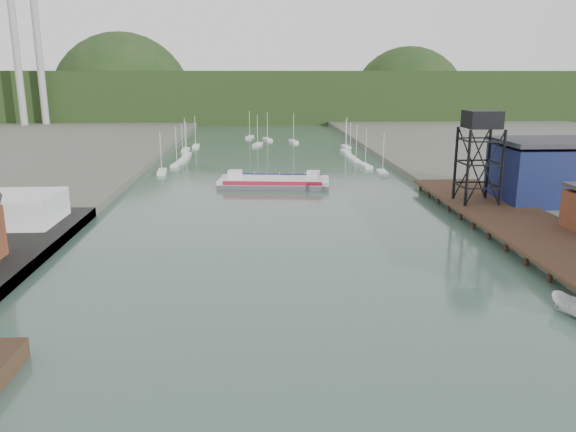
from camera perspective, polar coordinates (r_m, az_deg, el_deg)
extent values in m
plane|color=#314C3F|center=(44.47, 2.39, -18.62)|extent=(600.00, 600.00, 0.00)
cube|color=black|center=(94.45, 22.46, -0.52)|extent=(14.00, 70.00, 0.50)
cylinder|color=black|center=(92.28, 19.04, -1.24)|extent=(0.60, 0.60, 2.20)
cylinder|color=black|center=(97.46, 25.58, -1.08)|extent=(0.60, 0.60, 2.20)
cylinder|color=black|center=(100.14, 17.80, 4.62)|extent=(0.50, 0.50, 13.00)
cylinder|color=black|center=(102.44, 20.94, 4.56)|extent=(0.50, 0.50, 13.00)
cylinder|color=black|center=(105.69, 16.65, 5.17)|extent=(0.50, 0.50, 13.00)
cylinder|color=black|center=(107.87, 19.66, 5.11)|extent=(0.50, 0.50, 13.00)
cube|color=black|center=(103.11, 19.12, 9.26)|extent=(5.50, 5.50, 3.00)
cube|color=#0D1B3A|center=(112.51, 25.42, 3.85)|extent=(20.00, 14.00, 10.00)
cube|color=#2D2D33|center=(111.75, 25.74, 6.82)|extent=(20.50, 14.50, 0.80)
cube|color=silver|center=(145.00, -12.69, 4.39)|extent=(2.67, 7.65, 0.90)
cube|color=silver|center=(155.79, -11.21, 5.13)|extent=(2.81, 7.67, 0.90)
cube|color=silver|center=(164.41, -10.61, 5.62)|extent=(2.35, 7.59, 0.90)
cube|color=silver|center=(174.17, -10.24, 6.10)|extent=(2.01, 7.50, 0.90)
cube|color=silver|center=(186.44, -10.37, 6.61)|extent=(2.00, 7.50, 0.90)
cube|color=silver|center=(195.87, -9.35, 7.01)|extent=(2.16, 7.54, 0.90)
cube|color=silver|center=(141.81, 9.58, 4.33)|extent=(2.53, 7.62, 0.90)
cube|color=silver|center=(152.45, 7.86, 5.07)|extent=(2.76, 7.67, 0.90)
cube|color=silver|center=(160.79, 6.91, 5.57)|extent=(2.22, 7.56, 0.90)
cube|color=silver|center=(169.53, 6.31, 6.02)|extent=(2.18, 7.54, 0.90)
cube|color=silver|center=(180.44, 5.86, 6.52)|extent=(2.46, 7.61, 0.90)
cube|color=silver|center=(192.14, 5.94, 6.98)|extent=(2.48, 7.61, 0.90)
cube|color=silver|center=(198.61, -3.11, 7.27)|extent=(3.78, 7.76, 0.90)
cube|color=silver|center=(207.03, 0.57, 7.57)|extent=(3.31, 7.74, 0.90)
cube|color=silver|center=(214.55, -2.10, 7.79)|extent=(3.76, 7.76, 0.90)
cube|color=silver|center=(222.47, -3.91, 8.00)|extent=(3.40, 7.74, 0.90)
cylinder|color=#9A9A95|center=(287.54, -25.79, 13.98)|extent=(3.20, 3.20, 60.00)
cylinder|color=#9A9A95|center=(289.38, -23.91, 14.16)|extent=(3.20, 3.20, 60.00)
cube|color=#193216|center=(337.43, -2.72, 12.08)|extent=(500.00, 120.00, 28.00)
sphere|color=#193216|center=(346.04, -16.33, 10.93)|extent=(80.00, 80.00, 80.00)
sphere|color=#193216|center=(360.12, 12.02, 10.97)|extent=(70.00, 70.00, 70.00)
cube|color=#4D4D4F|center=(124.93, -1.43, 3.27)|extent=(25.11, 12.22, 0.97)
cube|color=silver|center=(124.77, -1.43, 3.66)|extent=(25.11, 12.22, 0.77)
cube|color=#BA1533|center=(119.94, -1.61, 3.33)|extent=(21.20, 2.42, 0.87)
cube|color=navy|center=(129.53, -1.28, 4.14)|extent=(21.20, 2.42, 0.87)
cube|color=silver|center=(125.50, -5.42, 4.20)|extent=(3.20, 3.20, 1.94)
cube|color=silver|center=(124.23, 2.59, 4.15)|extent=(3.20, 3.20, 1.94)
imported|color=silver|center=(64.73, 27.11, -8.28)|extent=(3.71, 6.00, 2.17)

